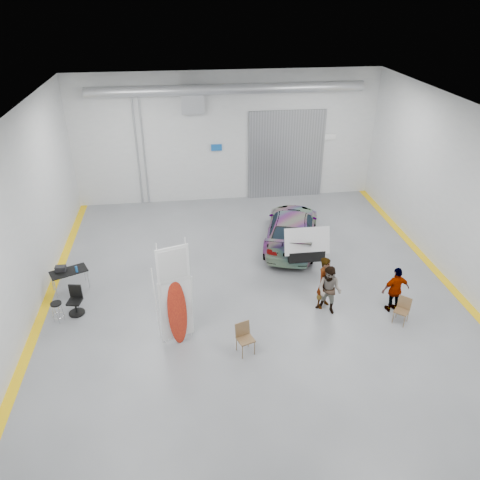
{
  "coord_description": "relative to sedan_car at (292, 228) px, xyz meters",
  "views": [
    {
      "loc": [
        -2.14,
        -12.96,
        9.26
      ],
      "look_at": [
        -0.31,
        1.0,
        1.5
      ],
      "focal_mm": 35.0,
      "sensor_mm": 36.0,
      "label": 1
    }
  ],
  "objects": [
    {
      "name": "ground",
      "position": [
        -2.05,
        -3.17,
        -0.69
      ],
      "size": [
        16.0,
        16.0,
        0.0
      ],
      "primitive_type": "plane",
      "color": "slate",
      "rests_on": "ground"
    },
    {
      "name": "room_shell",
      "position": [
        -1.81,
        -0.95,
        3.39
      ],
      "size": [
        14.02,
        16.18,
        6.01
      ],
      "color": "silver",
      "rests_on": "ground"
    },
    {
      "name": "sedan_car",
      "position": [
        0.0,
        0.0,
        0.0
      ],
      "size": [
        3.25,
        5.13,
        1.38
      ],
      "primitive_type": "imported",
      "rotation": [
        0.0,
        0.0,
        2.85
      ],
      "color": "white",
      "rests_on": "ground"
    },
    {
      "name": "person_a",
      "position": [
        0.1,
        -4.22,
        0.2
      ],
      "size": [
        0.78,
        0.72,
        1.79
      ],
      "primitive_type": "imported",
      "rotation": [
        0.0,
        0.0,
        0.59
      ],
      "color": "#855C48",
      "rests_on": "ground"
    },
    {
      "name": "person_b",
      "position": [
        0.15,
        -4.55,
        0.13
      ],
      "size": [
        1.01,
        0.99,
        1.65
      ],
      "primitive_type": "imported",
      "rotation": [
        0.0,
        0.0,
        -0.68
      ],
      "color": "slate",
      "rests_on": "ground"
    },
    {
      "name": "person_c",
      "position": [
        2.24,
        -4.75,
        0.1
      ],
      "size": [
        0.96,
        0.48,
        1.59
      ],
      "primitive_type": "imported",
      "rotation": [
        0.0,
        0.0,
        3.26
      ],
      "color": "#A05935",
      "rests_on": "ground"
    },
    {
      "name": "surfboard_display",
      "position": [
        -4.67,
        -5.34,
        0.67
      ],
      "size": [
        0.92,
        0.45,
        3.36
      ],
      "rotation": [
        0.0,
        0.0,
        0.3
      ],
      "color": "white",
      "rests_on": "ground"
    },
    {
      "name": "folding_chair_near",
      "position": [
        -2.72,
        -6.08,
        -0.4
      ],
      "size": [
        0.56,
        0.59,
        0.93
      ],
      "rotation": [
        0.0,
        0.0,
        0.33
      ],
      "color": "brown",
      "rests_on": "ground"
    },
    {
      "name": "folding_chair_far",
      "position": [
        2.22,
        -5.37,
        -0.43
      ],
      "size": [
        0.56,
        0.63,
        0.85
      ],
      "rotation": [
        0.0,
        0.0,
        -0.74
      ],
      "color": "brown",
      "rests_on": "ground"
    },
    {
      "name": "shop_stool",
      "position": [
        -8.27,
        -3.94,
        -0.35
      ],
      "size": [
        0.35,
        0.35,
        0.69
      ],
      "rotation": [
        0.0,
        0.0,
        -0.08
      ],
      "color": "black",
      "rests_on": "ground"
    },
    {
      "name": "work_table",
      "position": [
        -8.27,
        -2.21,
        0.06
      ],
      "size": [
        1.33,
        1.03,
        0.97
      ],
      "rotation": [
        0.0,
        0.0,
        0.42
      ],
      "color": "#9C9EA4",
      "rests_on": "ground"
    },
    {
      "name": "office_chair",
      "position": [
        -7.8,
        -3.57,
        -0.27
      ],
      "size": [
        0.51,
        0.52,
        0.95
      ],
      "rotation": [
        0.0,
        0.0,
        -0.19
      ],
      "color": "black",
      "rests_on": "ground"
    },
    {
      "name": "trunk_lid",
      "position": [
        0.0,
        -2.14,
        0.71
      ],
      "size": [
        1.62,
        0.98,
        0.04
      ],
      "primitive_type": "cube",
      "color": "silver",
      "rests_on": "sedan_car"
    }
  ]
}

